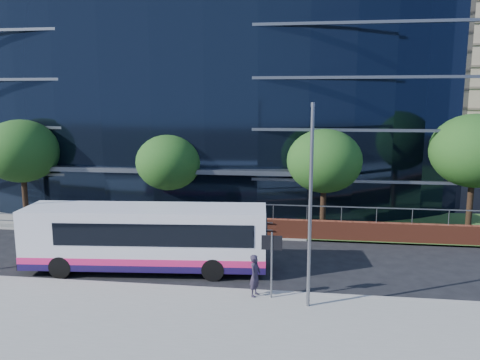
# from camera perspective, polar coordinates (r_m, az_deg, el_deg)

# --- Properties ---
(ground) EXTENTS (200.00, 200.00, 0.00)m
(ground) POSITION_cam_1_polar(r_m,az_deg,el_deg) (22.26, -7.79, -12.07)
(ground) COLOR black
(ground) RESTS_ON ground
(pavement_near) EXTENTS (80.00, 8.00, 0.15)m
(pavement_near) POSITION_cam_1_polar(r_m,az_deg,el_deg) (17.90, -12.24, -17.61)
(pavement_near) COLOR gray
(pavement_near) RESTS_ON ground
(kerb) EXTENTS (80.00, 0.25, 0.16)m
(kerb) POSITION_cam_1_polar(r_m,az_deg,el_deg) (21.34, -8.53, -12.84)
(kerb) COLOR gray
(kerb) RESTS_ON ground
(yellow_line_outer) EXTENTS (80.00, 0.08, 0.01)m
(yellow_line_outer) POSITION_cam_1_polar(r_m,az_deg,el_deg) (21.55, -8.37, -12.82)
(yellow_line_outer) COLOR gold
(yellow_line_outer) RESTS_ON ground
(yellow_line_inner) EXTENTS (80.00, 0.08, 0.01)m
(yellow_line_inner) POSITION_cam_1_polar(r_m,az_deg,el_deg) (21.68, -8.26, -12.68)
(yellow_line_inner) COLOR gold
(yellow_line_inner) RESTS_ON ground
(far_forecourt) EXTENTS (50.00, 8.00, 0.10)m
(far_forecourt) POSITION_cam_1_polar(r_m,az_deg,el_deg) (34.02, -12.65, -4.44)
(far_forecourt) COLOR gray
(far_forecourt) RESTS_ON ground
(glass_office) EXTENTS (44.00, 23.10, 16.00)m
(glass_office) POSITION_cam_1_polar(r_m,az_deg,el_deg) (41.88, -5.74, 9.35)
(glass_office) COLOR black
(glass_office) RESTS_ON ground
(guard_railings) EXTENTS (24.00, 0.05, 1.10)m
(guard_railings) POSITION_cam_1_polar(r_m,az_deg,el_deg) (31.06, -18.74, -4.61)
(guard_railings) COLOR slate
(guard_railings) RESTS_ON ground
(apartment_block) EXTENTS (60.00, 42.00, 30.00)m
(apartment_block) POSITION_cam_1_polar(r_m,az_deg,el_deg) (81.54, 27.01, 10.70)
(apartment_block) COLOR #2D511E
(apartment_block) RESTS_ON ground
(street_sign) EXTENTS (0.85, 0.09, 2.80)m
(street_sign) POSITION_cam_1_polar(r_m,az_deg,el_deg) (19.33, 3.89, -8.64)
(street_sign) COLOR slate
(street_sign) RESTS_ON pavement_near
(tree_far_a) EXTENTS (4.95, 4.95, 6.98)m
(tree_far_a) POSITION_cam_1_polar(r_m,az_deg,el_deg) (34.56, -25.09, 3.20)
(tree_far_a) COLOR black
(tree_far_a) RESTS_ON ground
(tree_far_b) EXTENTS (4.29, 4.29, 6.05)m
(tree_far_b) POSITION_cam_1_polar(r_m,az_deg,el_deg) (30.91, -8.67, 2.13)
(tree_far_b) COLOR black
(tree_far_b) RESTS_ON ground
(tree_far_c) EXTENTS (4.62, 4.62, 6.51)m
(tree_far_c) POSITION_cam_1_polar(r_m,az_deg,el_deg) (29.17, 10.25, 2.28)
(tree_far_c) COLOR black
(tree_far_c) RESTS_ON ground
(tree_far_d) EXTENTS (5.28, 5.28, 7.44)m
(tree_far_d) POSITION_cam_1_polar(r_m,az_deg,el_deg) (31.78, 26.66, 3.19)
(tree_far_d) COLOR black
(tree_far_d) RESTS_ON ground
(tree_dist_e) EXTENTS (4.62, 4.62, 6.51)m
(tree_dist_e) POSITION_cam_1_polar(r_m,az_deg,el_deg) (62.75, 24.76, 5.45)
(tree_dist_e) COLOR black
(tree_dist_e) RESTS_ON ground
(streetlight_east) EXTENTS (0.15, 0.77, 8.00)m
(streetlight_east) POSITION_cam_1_polar(r_m,az_deg,el_deg) (18.13, 8.59, -2.46)
(streetlight_east) COLOR slate
(streetlight_east) RESTS_ON pavement_near
(city_bus) EXTENTS (11.85, 3.69, 3.16)m
(city_bus) POSITION_cam_1_polar(r_m,az_deg,el_deg) (23.24, -11.14, -6.85)
(city_bus) COLOR silver
(city_bus) RESTS_ON ground
(pedestrian) EXTENTS (0.59, 0.74, 1.78)m
(pedestrian) POSITION_cam_1_polar(r_m,az_deg,el_deg) (19.84, 1.86, -11.54)
(pedestrian) COLOR #262031
(pedestrian) RESTS_ON pavement_near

